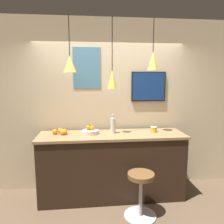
# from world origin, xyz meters

# --- Properties ---
(ground_plane) EXTENTS (14.00, 14.00, 0.00)m
(ground_plane) POSITION_xyz_m (0.00, 0.00, 0.00)
(ground_plane) COLOR brown
(back_wall) EXTENTS (8.00, 0.06, 2.90)m
(back_wall) POSITION_xyz_m (0.00, 1.04, 1.45)
(back_wall) COLOR beige
(back_wall) RESTS_ON ground_plane
(service_counter) EXTENTS (2.29, 0.63, 1.05)m
(service_counter) POSITION_xyz_m (0.00, 0.61, 0.52)
(service_counter) COLOR black
(service_counter) RESTS_ON ground_plane
(bar_stool) EXTENTS (0.45, 0.45, 0.64)m
(bar_stool) POSITION_xyz_m (0.33, 0.04, 0.41)
(bar_stool) COLOR #B7B7BC
(bar_stool) RESTS_ON ground_plane
(fruit_bowl) EXTENTS (0.26, 0.26, 0.14)m
(fruit_bowl) POSITION_xyz_m (-0.34, 0.67, 1.10)
(fruit_bowl) COLOR beige
(fruit_bowl) RESTS_ON service_counter
(orange_pile) EXTENTS (0.23, 0.20, 0.09)m
(orange_pile) POSITION_xyz_m (-0.79, 0.69, 1.09)
(orange_pile) COLOR orange
(orange_pile) RESTS_ON service_counter
(juice_bottle) EXTENTS (0.08, 0.08, 0.30)m
(juice_bottle) POSITION_xyz_m (0.02, 0.66, 1.17)
(juice_bottle) COLOR silver
(juice_bottle) RESTS_ON service_counter
(spread_jar) EXTENTS (0.10, 0.10, 0.09)m
(spread_jar) POSITION_xyz_m (0.69, 0.66, 1.09)
(spread_jar) COLOR gold
(spread_jar) RESTS_ON service_counter
(pendant_lamp_left) EXTENTS (0.19, 0.19, 0.80)m
(pendant_lamp_left) POSITION_xyz_m (-0.62, 0.59, 2.12)
(pendant_lamp_left) COLOR black
(pendant_lamp_middle) EXTENTS (0.14, 0.14, 1.04)m
(pendant_lamp_middle) POSITION_xyz_m (0.00, 0.59, 1.90)
(pendant_lamp_middle) COLOR black
(pendant_lamp_right) EXTENTS (0.16, 0.16, 0.77)m
(pendant_lamp_right) POSITION_xyz_m (0.62, 0.59, 2.17)
(pendant_lamp_right) COLOR black
(mounted_tv) EXTENTS (0.59, 0.04, 0.50)m
(mounted_tv) POSITION_xyz_m (0.67, 0.99, 1.77)
(mounted_tv) COLOR black
(wall_poster) EXTENTS (0.46, 0.01, 0.67)m
(wall_poster) POSITION_xyz_m (-0.38, 1.00, 2.08)
(wall_poster) COLOR teal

